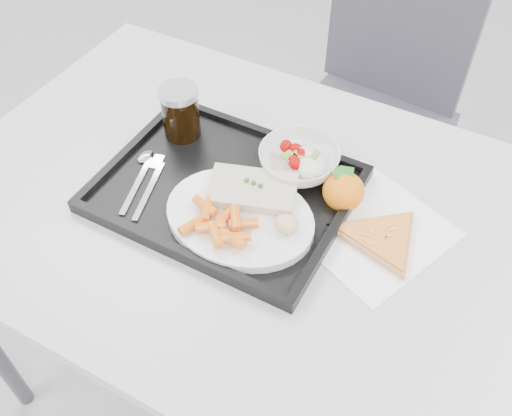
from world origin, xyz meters
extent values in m
cube|color=#A5A5A7|center=(0.00, 0.30, 0.73)|extent=(1.20, 0.80, 0.03)
cylinder|color=#47474C|center=(-0.54, 0.64, 0.36)|extent=(0.04, 0.04, 0.72)
cube|color=#3D3C44|center=(0.00, 0.94, 0.45)|extent=(0.45, 0.45, 0.04)
cube|color=#3D3C44|center=(0.00, 1.13, 0.70)|extent=(0.42, 0.06, 0.46)
cylinder|color=#47474C|center=(-0.18, 0.76, 0.21)|extent=(0.03, 0.03, 0.43)
cylinder|color=#47474C|center=(0.18, 0.76, 0.21)|extent=(0.03, 0.03, 0.43)
cylinder|color=#47474C|center=(-0.18, 1.12, 0.21)|extent=(0.03, 0.03, 0.43)
cylinder|color=#47474C|center=(0.18, 1.12, 0.21)|extent=(0.03, 0.03, 0.43)
cube|color=black|center=(-0.07, 0.30, 0.76)|extent=(0.45, 0.35, 0.01)
cube|color=black|center=(-0.07, 0.47, 0.77)|extent=(0.45, 0.02, 0.01)
cube|color=black|center=(-0.07, 0.14, 0.77)|extent=(0.45, 0.02, 0.01)
cube|color=black|center=(0.15, 0.30, 0.77)|extent=(0.02, 0.32, 0.01)
cube|color=black|center=(-0.28, 0.30, 0.77)|extent=(0.02, 0.32, 0.01)
cylinder|color=white|center=(0.00, 0.25, 0.77)|extent=(0.27, 0.27, 0.02)
cube|color=beige|center=(-0.01, 0.30, 0.79)|extent=(0.18, 0.14, 0.02)
sphere|color=#236B1C|center=(-0.02, 0.31, 0.81)|extent=(0.01, 0.01, 0.01)
sphere|color=#236B1C|center=(-0.01, 0.31, 0.81)|extent=(0.01, 0.01, 0.01)
sphere|color=#236B1C|center=(0.01, 0.31, 0.81)|extent=(0.01, 0.01, 0.01)
ellipsoid|color=#D5BC82|center=(0.08, 0.25, 0.80)|extent=(0.05, 0.04, 0.03)
imported|color=white|center=(0.03, 0.41, 0.79)|extent=(0.15, 0.15, 0.05)
cylinder|color=black|center=(-0.22, 0.39, 0.81)|extent=(0.07, 0.07, 0.10)
cylinder|color=#A5A8AD|center=(-0.22, 0.39, 0.87)|extent=(0.08, 0.08, 0.01)
cube|color=silver|center=(-0.21, 0.23, 0.77)|extent=(0.05, 0.15, 0.00)
ellipsoid|color=silver|center=(-0.25, 0.30, 0.77)|extent=(0.04, 0.04, 0.01)
cube|color=silver|center=(-0.19, 0.23, 0.77)|extent=(0.05, 0.15, 0.00)
cube|color=silver|center=(-0.22, 0.30, 0.77)|extent=(0.03, 0.04, 0.00)
cube|color=white|center=(0.20, 0.35, 0.75)|extent=(0.32, 0.32, 0.00)
ellipsoid|color=#E65C0B|center=(0.13, 0.38, 0.79)|extent=(0.09, 0.09, 0.07)
cube|color=#236B1C|center=(0.13, 0.38, 0.81)|extent=(0.04, 0.05, 0.02)
cube|color=#236B1C|center=(0.13, 0.38, 0.81)|extent=(0.06, 0.04, 0.02)
cylinder|color=#D5B55B|center=(0.23, 0.33, 0.76)|extent=(0.23, 0.23, 0.01)
cylinder|color=red|center=(0.23, 0.33, 0.77)|extent=(0.21, 0.21, 0.00)
cube|color=#EABC47|center=(0.21, 0.33, 0.77)|extent=(0.01, 0.01, 0.00)
cube|color=#EABC47|center=(0.24, 0.33, 0.77)|extent=(0.00, 0.02, 0.00)
cube|color=#EABC47|center=(0.23, 0.35, 0.77)|extent=(0.01, 0.02, 0.00)
cube|color=#EABC47|center=(0.21, 0.30, 0.77)|extent=(0.02, 0.01, 0.00)
cube|color=#EABC47|center=(0.24, 0.35, 0.77)|extent=(0.01, 0.01, 0.00)
cube|color=#EABC47|center=(0.21, 0.32, 0.77)|extent=(0.02, 0.01, 0.00)
cube|color=#EABC47|center=(0.24, 0.33, 0.77)|extent=(0.01, 0.02, 0.00)
cylinder|color=orange|center=(-0.03, 0.19, 0.80)|extent=(0.05, 0.04, 0.02)
cylinder|color=orange|center=(-0.01, 0.18, 0.80)|extent=(0.05, 0.05, 0.02)
cylinder|color=orange|center=(-0.05, 0.22, 0.79)|extent=(0.03, 0.05, 0.02)
cylinder|color=orange|center=(0.02, 0.22, 0.79)|extent=(0.05, 0.04, 0.02)
cylinder|color=orange|center=(-0.02, 0.22, 0.79)|extent=(0.02, 0.05, 0.02)
cylinder|color=orange|center=(-0.06, 0.18, 0.79)|extent=(0.03, 0.05, 0.02)
cylinder|color=orange|center=(0.00, 0.22, 0.80)|extent=(0.04, 0.05, 0.02)
cylinder|color=orange|center=(-0.06, 0.22, 0.80)|extent=(0.05, 0.03, 0.02)
cylinder|color=orange|center=(0.02, 0.18, 0.80)|extent=(0.05, 0.03, 0.02)
cylinder|color=orange|center=(0.02, 0.19, 0.80)|extent=(0.05, 0.04, 0.02)
sphere|color=#A10402|center=(0.00, 0.42, 0.80)|extent=(0.02, 0.02, 0.02)
sphere|color=#A10402|center=(0.03, 0.42, 0.80)|extent=(0.02, 0.02, 0.02)
sphere|color=#A10402|center=(0.03, 0.39, 0.80)|extent=(0.02, 0.02, 0.02)
sphere|color=#A10402|center=(0.02, 0.42, 0.80)|extent=(0.02, 0.02, 0.02)
sphere|color=#A10402|center=(0.03, 0.39, 0.80)|extent=(0.02, 0.02, 0.02)
sphere|color=#A10402|center=(0.00, 0.42, 0.80)|extent=(0.02, 0.02, 0.02)
ellipsoid|color=silver|center=(0.06, 0.38, 0.80)|extent=(0.03, 0.03, 0.03)
ellipsoid|color=silver|center=(0.05, 0.40, 0.80)|extent=(0.03, 0.03, 0.03)
ellipsoid|color=silver|center=(0.07, 0.39, 0.80)|extent=(0.03, 0.03, 0.03)
ellipsoid|color=silver|center=(0.04, 0.42, 0.80)|extent=(0.03, 0.03, 0.03)
cube|color=olive|center=(0.05, 0.42, 0.80)|extent=(0.02, 0.02, 0.00)
cube|color=olive|center=(0.03, 0.41, 0.80)|extent=(0.03, 0.03, 0.00)
cube|color=olive|center=(0.02, 0.40, 0.80)|extent=(0.03, 0.03, 0.00)
camera|label=1|loc=(0.33, -0.31, 1.53)|focal=40.00mm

